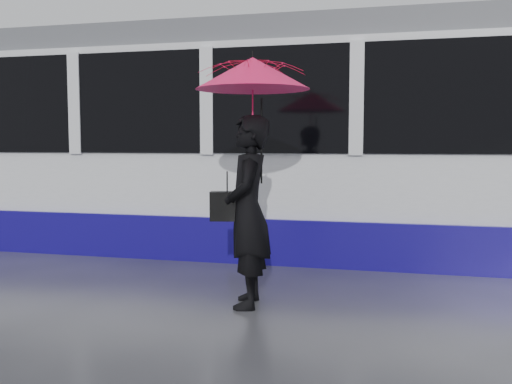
# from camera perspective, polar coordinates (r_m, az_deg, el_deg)

# --- Properties ---
(ground) EXTENTS (90.00, 90.00, 0.00)m
(ground) POSITION_cam_1_polar(r_m,az_deg,el_deg) (6.93, -10.78, -8.82)
(ground) COLOR #2F2F35
(ground) RESTS_ON ground
(rails) EXTENTS (34.00, 1.51, 0.02)m
(rails) POSITION_cam_1_polar(r_m,az_deg,el_deg) (9.20, -4.21, -5.28)
(rails) COLOR #3F3D38
(rails) RESTS_ON ground
(tram) EXTENTS (26.00, 2.56, 3.35)m
(tram) POSITION_cam_1_polar(r_m,az_deg,el_deg) (8.60, 13.90, 4.78)
(tram) COLOR white
(tram) RESTS_ON ground
(woman) EXTENTS (0.58, 0.77, 1.91)m
(woman) POSITION_cam_1_polar(r_m,az_deg,el_deg) (5.67, -0.82, -1.96)
(woman) COLOR black
(woman) RESTS_ON ground
(umbrella) EXTENTS (1.32, 1.32, 1.29)m
(umbrella) POSITION_cam_1_polar(r_m,az_deg,el_deg) (5.63, -0.34, 9.58)
(umbrella) COLOR #DF1265
(umbrella) RESTS_ON ground
(handbag) EXTENTS (0.36, 0.21, 0.48)m
(handbag) POSITION_cam_1_polar(r_m,az_deg,el_deg) (5.74, -2.89, -1.42)
(handbag) COLOR black
(handbag) RESTS_ON ground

